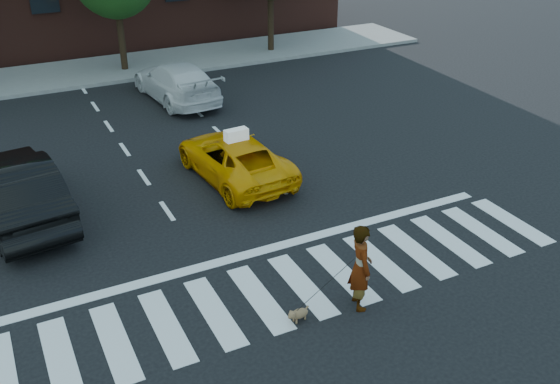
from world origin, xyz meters
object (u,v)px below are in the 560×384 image
white_suv (176,81)px  dog (298,314)px  taxi (234,158)px  woman (361,267)px  black_sedan (16,189)px

white_suv → dog: size_ratio=9.53×
white_suv → dog: 13.74m
taxi → white_suv: bearing=-99.8°
taxi → woman: woman is taller
taxi → dog: size_ratio=8.59×
black_sedan → dog: bearing=116.0°
white_suv → dog: (-2.03, -13.58, -0.54)m
black_sedan → white_suv: bearing=-140.0°
taxi → black_sedan: (-5.75, 0.29, 0.21)m
black_sedan → woman: (5.70, -6.83, 0.12)m
taxi → dog: (-1.38, -6.43, -0.44)m
white_suv → dog: bearing=76.3°
black_sedan → woman: 8.90m
white_suv → woman: 13.71m
black_sedan → taxi: bearing=170.2°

